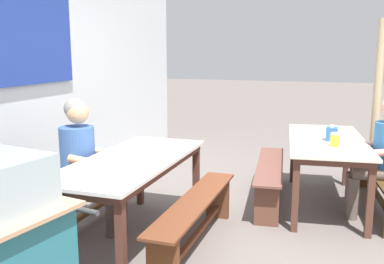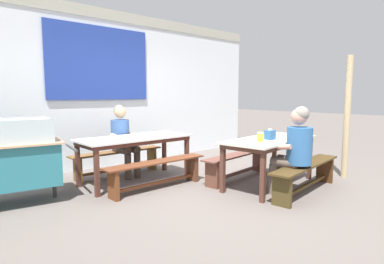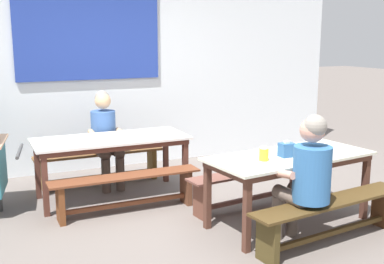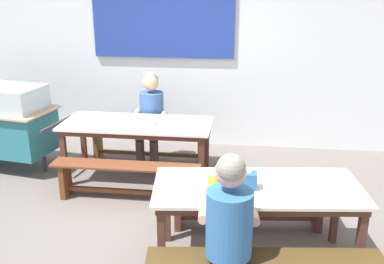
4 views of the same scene
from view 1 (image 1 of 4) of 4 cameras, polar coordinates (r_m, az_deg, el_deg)
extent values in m
plane|color=#69605A|center=(4.26, 11.01, -12.00)|extent=(40.00, 40.00, 0.00)
cube|color=white|center=(4.95, -19.17, 7.31)|extent=(6.83, 0.12, 2.78)
cube|color=#263F9E|center=(4.44, -23.56, 14.19)|extent=(2.00, 0.03, 1.35)
cube|color=silver|center=(3.73, -8.00, -3.68)|extent=(1.79, 0.76, 0.03)
cube|color=#542E25|center=(3.74, -7.98, -4.33)|extent=(1.71, 0.70, 0.06)
cube|color=#542E25|center=(4.67, -6.90, -5.70)|extent=(0.06, 0.06, 0.64)
cube|color=#542E25|center=(4.44, 0.54, -6.48)|extent=(0.06, 0.06, 0.64)
cube|color=#542E25|center=(3.37, -19.15, -12.86)|extent=(0.06, 0.06, 0.64)
cube|color=#542E25|center=(3.05, -9.34, -14.98)|extent=(0.06, 0.06, 0.64)
cube|color=beige|center=(4.72, 17.38, -1.01)|extent=(1.79, 0.95, 0.03)
cube|color=#523025|center=(4.73, 17.35, -1.52)|extent=(1.70, 0.88, 0.06)
cube|color=#523025|center=(5.55, 13.18, -3.27)|extent=(0.07, 0.07, 0.64)
cube|color=#523025|center=(5.60, 19.71, -3.49)|extent=(0.07, 0.07, 0.64)
cube|color=#523025|center=(4.06, 13.50, -8.48)|extent=(0.07, 0.07, 0.64)
cube|color=#523025|center=(4.13, 22.46, -8.68)|extent=(0.07, 0.07, 0.64)
cube|color=brown|center=(4.09, -15.15, -7.06)|extent=(1.66, 0.27, 0.03)
cube|color=brown|center=(4.74, -10.23, -7.10)|extent=(0.06, 0.23, 0.40)
cube|color=brown|center=(3.64, -21.35, -13.28)|extent=(0.06, 0.23, 0.40)
cube|color=brown|center=(4.20, -14.94, -11.10)|extent=(1.38, 0.05, 0.04)
cube|color=brown|center=(3.61, 0.42, -9.09)|extent=(1.65, 0.27, 0.02)
cube|color=brown|center=(4.32, 3.39, -8.70)|extent=(0.06, 0.23, 0.40)
cube|color=brown|center=(3.08, -3.88, -16.99)|extent=(0.06, 0.23, 0.40)
cube|color=brown|center=(3.72, 0.42, -13.59)|extent=(1.37, 0.05, 0.04)
cube|color=brown|center=(4.77, 10.28, -4.30)|extent=(1.64, 0.46, 0.02)
cube|color=brown|center=(5.49, 10.46, -4.59)|extent=(0.09, 0.24, 0.40)
cube|color=brown|center=(4.18, 9.84, -9.51)|extent=(0.09, 0.24, 0.40)
cube|color=brown|center=(4.86, 10.16, -7.84)|extent=(1.34, 0.20, 0.04)
cube|color=#483418|center=(4.88, 23.92, -4.75)|extent=(1.76, 0.49, 0.03)
cube|color=#4E2D17|center=(5.64, 22.25, -4.83)|extent=(0.09, 0.25, 0.40)
cube|color=#483418|center=(4.97, 23.65, -8.21)|extent=(1.46, 0.21, 0.04)
cylinder|color=#3F3F3F|center=(2.92, -17.24, -9.14)|extent=(0.14, 0.64, 0.04)
cylinder|color=#4B3D34|center=(3.95, -10.56, -10.57)|extent=(0.11, 0.11, 0.42)
cylinder|color=#4B3D34|center=(4.10, -9.36, -9.73)|extent=(0.11, 0.11, 0.42)
cylinder|color=#4B3D34|center=(3.95, -13.11, -6.65)|extent=(0.14, 0.42, 0.13)
cylinder|color=#4B3D34|center=(4.10, -11.83, -5.96)|extent=(0.14, 0.42, 0.13)
cylinder|color=#3B609F|center=(4.06, -14.90, -2.78)|extent=(0.31, 0.31, 0.50)
sphere|color=tan|center=(3.98, -14.91, 2.51)|extent=(0.20, 0.20, 0.20)
sphere|color=gray|center=(3.99, -15.30, 3.02)|extent=(0.19, 0.19, 0.19)
cylinder|color=tan|center=(3.83, -14.02, -3.80)|extent=(0.08, 0.31, 0.10)
cylinder|color=tan|center=(4.12, -11.46, -2.66)|extent=(0.08, 0.30, 0.08)
cylinder|color=#6A5C52|center=(4.71, 20.22, -7.53)|extent=(0.11, 0.11, 0.42)
cylinder|color=#6A5C52|center=(4.54, 20.47, -8.23)|extent=(0.11, 0.11, 0.42)
cylinder|color=#6A5C52|center=(4.66, 22.45, -4.53)|extent=(0.16, 0.38, 0.13)
cylinder|color=#6A5C52|center=(4.49, 22.79, -5.12)|extent=(0.16, 0.38, 0.13)
cylinder|color=tan|center=(4.70, 22.30, -1.59)|extent=(0.10, 0.31, 0.09)
cylinder|color=tan|center=(4.34, 23.00, -2.61)|extent=(0.10, 0.31, 0.11)
cube|color=#2C5A91|center=(4.63, 17.99, -0.24)|extent=(0.14, 0.11, 0.14)
cube|color=white|center=(4.62, 18.04, 0.74)|extent=(0.06, 0.03, 0.02)
cylinder|color=yellow|center=(4.35, 18.37, -1.07)|extent=(0.09, 0.09, 0.12)
cylinder|color=white|center=(4.34, 18.43, -0.21)|extent=(0.08, 0.08, 0.02)
cylinder|color=silver|center=(3.85, -6.32, -2.57)|extent=(0.16, 0.16, 0.05)
cylinder|color=tan|center=(6.05, 23.25, 3.98)|extent=(0.10, 0.10, 2.03)
camera|label=2|loc=(2.77, 96.77, -6.20)|focal=30.04mm
camera|label=3|loc=(4.15, 83.84, 4.84)|focal=44.73mm
camera|label=4|loc=(5.61, 56.13, 13.21)|focal=41.30mm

